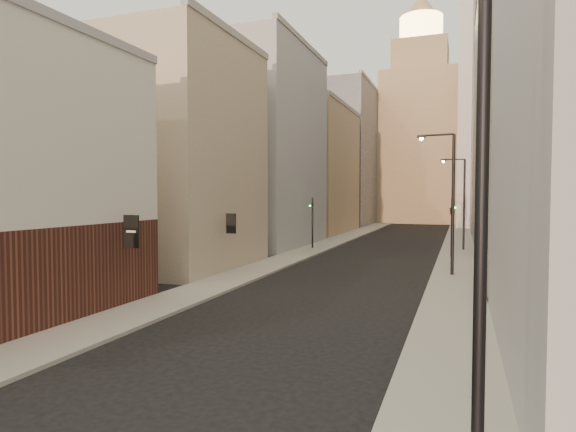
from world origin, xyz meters
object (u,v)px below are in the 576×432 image
(white_tower, at_px, (485,110))
(streetlamp_far, at_px, (462,199))
(streetlamp_near, at_px, (466,181))
(traffic_light_left, at_px, (312,213))
(streetlamp_mid, at_px, (449,195))
(clock_tower, at_px, (420,130))
(traffic_light_right, at_px, (452,213))

(white_tower, xyz_separation_m, streetlamp_far, (-3.23, -34.48, -13.69))
(streetlamp_near, xyz_separation_m, traffic_light_left, (-13.54, 35.71, -1.97))
(streetlamp_near, bearing_deg, streetlamp_mid, 78.27)
(clock_tower, distance_m, traffic_light_left, 53.98)
(traffic_light_right, bearing_deg, streetlamp_mid, 90.61)
(white_tower, height_order, streetlamp_mid, white_tower)
(streetlamp_near, distance_m, traffic_light_right, 33.46)
(streetlamp_far, xyz_separation_m, traffic_light_left, (-13.48, -3.31, -1.41))
(streetlamp_mid, bearing_deg, clock_tower, 101.46)
(streetlamp_near, relative_size, streetlamp_mid, 1.05)
(streetlamp_mid, relative_size, traffic_light_right, 1.83)
(traffic_light_right, bearing_deg, traffic_light_left, -9.50)
(streetlamp_far, bearing_deg, white_tower, 75.44)
(streetlamp_far, bearing_deg, clock_tower, 89.90)
(streetlamp_mid, bearing_deg, streetlamp_far, 92.32)
(streetlamp_mid, xyz_separation_m, traffic_light_left, (-12.73, 11.85, -1.72))
(traffic_light_left, bearing_deg, streetlamp_mid, 145.08)
(streetlamp_near, relative_size, traffic_light_left, 1.92)
(clock_tower, height_order, streetlamp_near, clock_tower)
(streetlamp_far, distance_m, traffic_light_left, 13.95)
(white_tower, xyz_separation_m, streetlamp_near, (-3.17, -73.50, -13.12))
(streetlamp_near, height_order, streetlamp_far, streetlamp_near)
(streetlamp_near, bearing_deg, traffic_light_right, 77.68)
(traffic_light_left, xyz_separation_m, traffic_light_right, (12.75, -2.30, 0.27))
(streetlamp_near, distance_m, traffic_light_left, 38.24)
(streetlamp_far, distance_m, traffic_light_right, 5.77)
(streetlamp_mid, distance_m, streetlamp_far, 15.19)
(streetlamp_far, bearing_deg, traffic_light_left, -175.40)
(clock_tower, xyz_separation_m, streetlamp_mid, (7.02, -63.64, -12.40))
(clock_tower, relative_size, white_tower, 1.08)
(streetlamp_mid, distance_m, traffic_light_right, 9.66)
(streetlamp_mid, height_order, traffic_light_right, streetlamp_mid)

